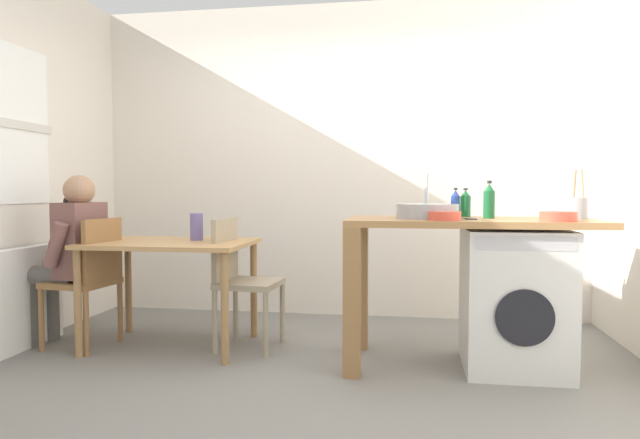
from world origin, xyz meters
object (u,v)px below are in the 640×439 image
at_px(dining_table, 171,255).
at_px(colander, 558,216).
at_px(seated_person, 70,251).
at_px(bottle_tall_green, 455,204).
at_px(washing_machine, 514,299).
at_px(vase, 197,227).
at_px(chair_person_seat, 90,275).
at_px(mixing_bowl, 445,215).
at_px(bottle_squat_brown, 465,204).
at_px(bottle_clear_small, 489,201).
at_px(chair_opposite, 239,275).
at_px(utensil_crock, 578,208).

distance_m(dining_table, colander, 2.50).
height_order(seated_person, bottle_tall_green, seated_person).
distance_m(washing_machine, vase, 2.17).
distance_m(chair_person_seat, bottle_tall_green, 2.52).
distance_m(mixing_bowl, colander, 0.62).
relative_size(dining_table, seated_person, 0.92).
xyz_separation_m(washing_machine, bottle_squat_brown, (-0.27, 0.28, 0.58)).
bearing_deg(bottle_clear_small, chair_opposite, 175.56).
bearing_deg(bottle_clear_small, bottle_squat_brown, 119.34).
xyz_separation_m(bottle_squat_brown, colander, (0.46, -0.50, -0.05)).
distance_m(bottle_tall_green, bottle_clear_small, 0.21).
distance_m(washing_machine, bottle_tall_green, 0.68).
bearing_deg(utensil_crock, chair_person_seat, -179.58).
height_order(bottle_tall_green, utensil_crock, utensil_crock).
height_order(chair_opposite, bottle_tall_green, bottle_tall_green).
bearing_deg(chair_person_seat, washing_machine, -83.86).
xyz_separation_m(chair_opposite, bottle_tall_green, (1.45, -0.08, 0.50)).
bearing_deg(bottle_squat_brown, seated_person, -175.08).
height_order(dining_table, colander, colander).
height_order(chair_person_seat, colander, colander).
bearing_deg(bottle_clear_small, vase, 175.02).
bearing_deg(chair_person_seat, seated_person, 90.00).
relative_size(mixing_bowl, utensil_crock, 0.62).
distance_m(bottle_clear_small, colander, 0.45).
height_order(seated_person, bottle_clear_small, seated_person).
xyz_separation_m(bottle_tall_green, bottle_squat_brown, (0.08, 0.17, -0.00)).
bearing_deg(chair_opposite, utensil_crock, 91.01).
xyz_separation_m(bottle_tall_green, vase, (-1.77, 0.13, -0.17)).
relative_size(seated_person, utensil_crock, 4.01).
bearing_deg(seated_person, bottle_tall_green, -81.91).
relative_size(bottle_clear_small, vase, 1.21).
distance_m(chair_person_seat, bottle_clear_small, 2.72).
xyz_separation_m(mixing_bowl, vase, (-1.69, 0.44, -0.11)).
bearing_deg(bottle_tall_green, seated_person, -178.65).
distance_m(dining_table, chair_opposite, 0.50).
bearing_deg(utensil_crock, colander, -123.70).
height_order(dining_table, mixing_bowl, mixing_bowl).
bearing_deg(mixing_bowl, washing_machine, 24.53).
distance_m(seated_person, vase, 0.89).
xyz_separation_m(chair_person_seat, washing_machine, (2.82, -0.03, -0.08)).
bearing_deg(chair_opposite, seated_person, -78.20).
relative_size(chair_person_seat, bottle_tall_green, 4.74).
distance_m(chair_opposite, washing_machine, 1.81).
distance_m(chair_person_seat, mixing_bowl, 2.43).
relative_size(dining_table, washing_machine, 1.28).
bearing_deg(chair_opposite, vase, -92.90).
xyz_separation_m(dining_table, bottle_clear_small, (2.12, -0.07, 0.38)).
bearing_deg(vase, bottle_squat_brown, 1.34).
xyz_separation_m(bottle_clear_small, mixing_bowl, (-0.29, -0.26, -0.08)).
height_order(chair_person_seat, chair_opposite, same).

